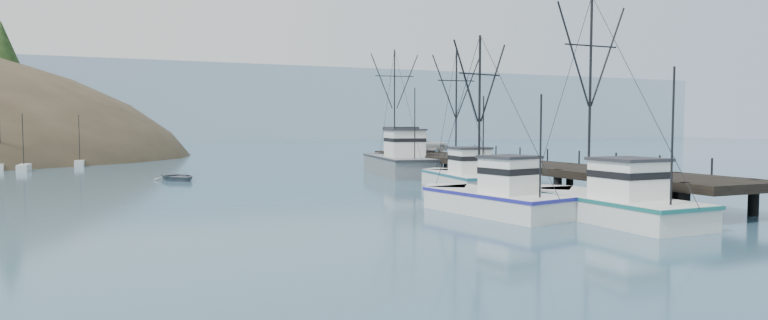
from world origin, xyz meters
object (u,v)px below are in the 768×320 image
pier_shed (401,139)px  motorboat (178,180)px  work_vessel (398,162)px  pickup_truck (423,145)px  pier (505,164)px  trawler_mid (490,199)px  trawler_near (603,203)px  trawler_far (461,178)px

pier_shed → motorboat: (-23.61, -3.77, -3.42)m
work_vessel → pickup_truck: work_vessel is taller
pier → pickup_truck: size_ratio=7.49×
trawler_mid → pickup_truck: 32.84m
pier → trawler_near: trawler_near is taller
trawler_mid → pickup_truck: size_ratio=1.77×
pier → trawler_far: bearing=-163.5°
pier_shed → trawler_near: bearing=-96.9°
pickup_truck → trawler_near: bearing=171.3°
pier_shed → pickup_truck: 2.55m
trawler_far → pickup_truck: 19.67m
trawler_far → work_vessel: 14.78m
trawler_near → trawler_far: 16.17m
trawler_far → pickup_truck: (5.93, 18.65, 2.00)m
trawler_near → trawler_far: trawler_near is taller
trawler_near → trawler_mid: size_ratio=1.17×
pickup_truck → motorboat: bearing=98.4°
trawler_far → motorboat: 25.48m
pier → trawler_far: (-5.10, -1.51, -0.87)m
trawler_mid → trawler_far: size_ratio=0.93×
trawler_far → pier_shed: bearing=79.5°
trawler_near → motorboat: bearing=121.2°
pickup_truck → motorboat: size_ratio=1.24×
pier → pier_shed: size_ratio=13.75×
trawler_near → work_vessel: 30.94m
trawler_near → trawler_mid: (-4.47, 3.96, -0.00)m
trawler_near → work_vessel: bearing=86.5°
pickup_truck → pier_shed: bearing=71.8°
trawler_mid → work_vessel: (6.36, 26.92, 0.41)m
pier_shed → motorboat: 24.15m
trawler_far → trawler_mid: bearing=-112.9°
trawler_near → work_vessel: work_vessel is taller
trawler_mid → pier_shed: trawler_mid is taller
pier → pickup_truck: pickup_truck is taller
trawler_mid → trawler_far: bearing=67.1°
pier → motorboat: bearing=150.5°
pickup_truck → pier: bearing=179.3°
trawler_mid → motorboat: trawler_mid is taller
pier_shed → pier: bearing=-85.2°
trawler_far → motorboat: (-20.01, 15.74, -0.82)m
trawler_far → work_vessel: work_vessel is taller
trawler_mid → trawler_near: bearing=-41.5°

